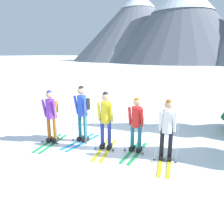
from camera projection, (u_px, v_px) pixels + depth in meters
name	position (u px, v px, depth m)	size (l,w,h in m)	color
ground_plane	(105.00, 146.00, 6.94)	(400.00, 400.00, 0.00)	white
skier_in_purple	(51.00, 113.00, 7.00)	(0.61, 1.61, 1.71)	green
skier_in_blue	(82.00, 110.00, 7.05)	(0.61, 1.64, 1.84)	#1E84D1
skier_in_yellow	(106.00, 118.00, 6.49)	(0.66, 1.69, 1.76)	yellow
skier_in_red	(136.00, 123.00, 6.32)	(0.61, 1.60, 1.63)	green
skier_in_white	(167.00, 128.00, 5.79)	(0.67, 1.73, 1.68)	yellow
mountain_ridge_distant	(210.00, 19.00, 65.99)	(92.34, 53.42, 27.94)	slate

